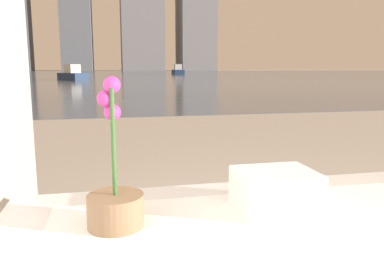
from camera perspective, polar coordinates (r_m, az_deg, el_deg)
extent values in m
cylinder|color=#8C6B4C|center=(1.07, -11.56, -12.19)|extent=(0.16, 0.16, 0.09)
cylinder|color=#38662D|center=(1.02, -11.90, -1.99)|extent=(0.01, 0.01, 0.30)
sphere|color=#CC3899|center=(1.02, -12.12, 6.44)|extent=(0.05, 0.05, 0.05)
sphere|color=#CC3899|center=(1.02, -13.03, 4.36)|extent=(0.05, 0.05, 0.05)
sphere|color=#CC3899|center=(1.03, -12.05, 2.35)|extent=(0.05, 0.05, 0.05)
cube|color=white|center=(1.21, 12.27, -11.01)|extent=(0.24, 0.19, 0.04)
cube|color=white|center=(1.19, 12.34, -9.20)|extent=(0.24, 0.19, 0.04)
cube|color=white|center=(1.18, 12.41, -7.36)|extent=(0.24, 0.19, 0.04)
cube|color=slate|center=(62.19, -11.90, 8.13)|extent=(180.00, 110.00, 0.01)
cube|color=navy|center=(51.24, -2.17, 8.50)|extent=(1.38, 3.73, 0.65)
cube|color=silver|center=(51.24, -2.17, 9.27)|extent=(0.96, 1.41, 0.74)
cube|color=navy|center=(29.18, -17.72, 7.46)|extent=(2.47, 3.23, 0.54)
cube|color=silver|center=(29.17, -17.78, 8.60)|extent=(1.25, 1.40, 0.62)
cube|color=slate|center=(119.54, -17.23, 16.24)|extent=(8.52, 12.81, 32.88)
cube|color=slate|center=(119.58, -7.70, 16.49)|extent=(12.55, 13.04, 32.59)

